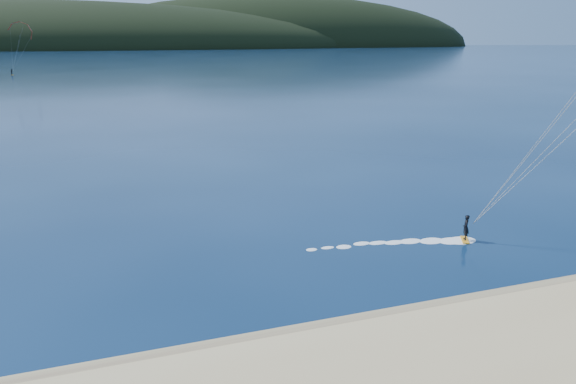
{
  "coord_description": "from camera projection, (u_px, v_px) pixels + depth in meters",
  "views": [
    {
      "loc": [
        -7.92,
        -15.12,
        12.4
      ],
      "look_at": [
        1.06,
        10.0,
        5.0
      ],
      "focal_mm": 34.73,
      "sensor_mm": 36.0,
      "label": 1
    }
  ],
  "objects": [
    {
      "name": "wet_sand",
      "position": [
        308.0,
        339.0,
        23.67
      ],
      "size": [
        220.0,
        2.5,
        0.1
      ],
      "color": "#896D4F",
      "rests_on": "ground"
    },
    {
      "name": "headland",
      "position": [
        90.0,
        48.0,
        696.06
      ],
      "size": [
        1200.0,
        310.0,
        140.0
      ],
      "color": "black",
      "rests_on": "ground"
    },
    {
      "name": "kitesurfer_far",
      "position": [
        20.0,
        34.0,
        185.93
      ],
      "size": [
        9.1,
        6.63,
        17.03
      ],
      "color": "orange",
      "rests_on": "ground"
    }
  ]
}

